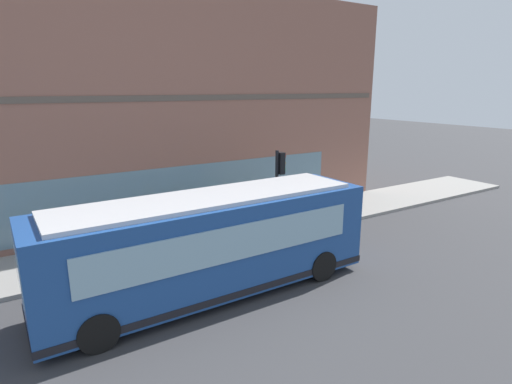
% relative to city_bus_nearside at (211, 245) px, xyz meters
% --- Properties ---
extents(ground, '(120.00, 120.00, 0.00)m').
position_rel_city_bus_nearside_xyz_m(ground, '(0.11, -1.37, -1.55)').
color(ground, '#38383A').
extents(sidewalk_curb, '(3.52, 40.00, 0.15)m').
position_rel_city_bus_nearside_xyz_m(sidewalk_curb, '(4.47, -1.37, -1.48)').
color(sidewalk_curb, gray).
rests_on(sidewalk_curb, ground).
extents(building_corner, '(7.95, 23.72, 10.35)m').
position_rel_city_bus_nearside_xyz_m(building_corner, '(10.18, -1.37, 3.61)').
color(building_corner, '#8C5B4C').
rests_on(building_corner, ground).
extents(city_bus_nearside, '(2.68, 10.06, 3.07)m').
position_rel_city_bus_nearside_xyz_m(city_bus_nearside, '(0.00, 0.00, 0.00)').
color(city_bus_nearside, '#1E478C').
rests_on(city_bus_nearside, ground).
extents(traffic_light_near_corner, '(0.32, 0.49, 3.49)m').
position_rel_city_bus_nearside_xyz_m(traffic_light_near_corner, '(3.16, -4.74, 1.03)').
color(traffic_light_near_corner, black).
rests_on(traffic_light_near_corner, sidewalk_curb).
extents(fire_hydrant, '(0.35, 0.35, 0.74)m').
position_rel_city_bus_nearside_xyz_m(fire_hydrant, '(5.34, -3.64, -1.04)').
color(fire_hydrant, gold).
rests_on(fire_hydrant, sidewalk_curb).
extents(pedestrian_near_building_entrance, '(0.32, 0.32, 1.82)m').
position_rel_city_bus_nearside_xyz_m(pedestrian_near_building_entrance, '(4.34, -4.01, -0.35)').
color(pedestrian_near_building_entrance, gold).
rests_on(pedestrian_near_building_entrance, sidewalk_curb).
extents(pedestrian_walking_along_curb, '(0.32, 0.32, 1.65)m').
position_rel_city_bus_nearside_xyz_m(pedestrian_walking_along_curb, '(4.41, -0.73, -0.46)').
color(pedestrian_walking_along_curb, '#3F8C4C').
rests_on(pedestrian_walking_along_curb, sidewalk_curb).
extents(newspaper_vending_box, '(0.44, 0.42, 0.90)m').
position_rel_city_bus_nearside_xyz_m(newspaper_vending_box, '(4.25, -5.37, -0.95)').
color(newspaper_vending_box, '#BF3F19').
rests_on(newspaper_vending_box, sidewalk_curb).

